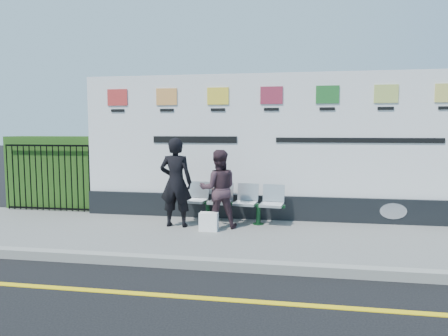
% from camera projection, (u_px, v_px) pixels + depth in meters
% --- Properties ---
extents(ground, '(80.00, 80.00, 0.00)m').
position_uv_depth(ground, '(211.00, 299.00, 4.68)').
color(ground, black).
extents(pavement, '(14.00, 3.00, 0.12)m').
position_uv_depth(pavement, '(238.00, 237.00, 7.13)').
color(pavement, slate).
rests_on(pavement, ground).
extents(kerb, '(14.00, 0.18, 0.14)m').
position_uv_depth(kerb, '(225.00, 265.00, 5.66)').
color(kerb, gray).
rests_on(kerb, ground).
extents(yellow_line, '(14.00, 0.10, 0.01)m').
position_uv_depth(yellow_line, '(211.00, 299.00, 4.68)').
color(yellow_line, yellow).
rests_on(yellow_line, ground).
extents(billboard, '(8.00, 0.30, 3.00)m').
position_uv_depth(billboard, '(271.00, 157.00, 8.24)').
color(billboard, black).
rests_on(billboard, pavement).
extents(hedge, '(2.35, 0.70, 1.70)m').
position_uv_depth(hedge, '(59.00, 172.00, 9.55)').
color(hedge, '#295318').
rests_on(hedge, pavement).
extents(railing, '(2.05, 0.06, 1.54)m').
position_uv_depth(railing, '(48.00, 177.00, 9.12)').
color(railing, black).
rests_on(railing, pavement).
extents(bench, '(2.05, 0.76, 0.43)m').
position_uv_depth(bench, '(233.00, 212.00, 7.98)').
color(bench, '#B0B6B9').
rests_on(bench, pavement).
extents(woman_left, '(0.63, 0.41, 1.71)m').
position_uv_depth(woman_left, '(176.00, 182.00, 7.62)').
color(woman_left, black).
rests_on(woman_left, pavement).
extents(woman_right, '(0.84, 0.72, 1.49)m').
position_uv_depth(woman_right, '(218.00, 189.00, 7.53)').
color(woman_right, '#39252C').
rests_on(woman_right, pavement).
extents(handbag_brown, '(0.34, 0.22, 0.25)m').
position_uv_depth(handbag_brown, '(220.00, 195.00, 8.02)').
color(handbag_brown, black).
rests_on(handbag_brown, bench).
extents(carrier_bag_white, '(0.34, 0.20, 0.34)m').
position_uv_depth(carrier_bag_white, '(209.00, 222.00, 7.35)').
color(carrier_bag_white, white).
rests_on(carrier_bag_white, pavement).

